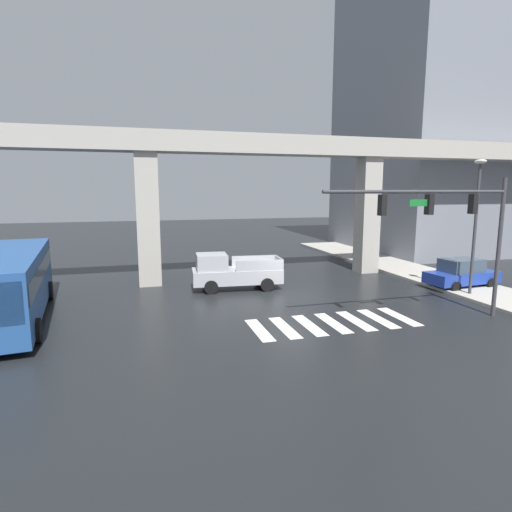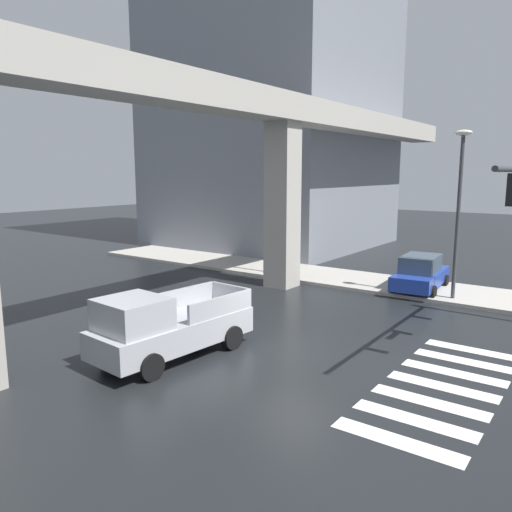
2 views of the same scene
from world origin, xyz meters
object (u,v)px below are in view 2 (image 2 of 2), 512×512
pickup_truck (166,327)px  street_lamp_mid_block (271,191)px  street_lamp_near_corner (459,196)px  sedan_blue (420,274)px

pickup_truck → street_lamp_mid_block: 13.27m
pickup_truck → street_lamp_near_corner: 13.53m
pickup_truck → sedan_blue: (12.99, -3.38, -0.14)m
pickup_truck → street_lamp_mid_block: bearing=20.2°
street_lamp_near_corner → pickup_truck: bearing=156.9°
pickup_truck → sedan_blue: pickup_truck is taller
street_lamp_mid_block → street_lamp_near_corner: bearing=-90.0°
pickup_truck → street_lamp_near_corner: (12.00, -5.12, 3.57)m
sedan_blue → street_lamp_mid_block: street_lamp_mid_block is taller
sedan_blue → street_lamp_near_corner: bearing=-119.6°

